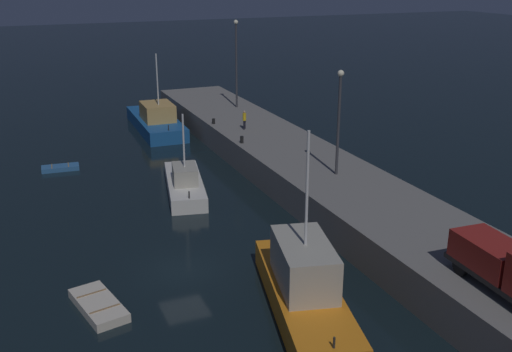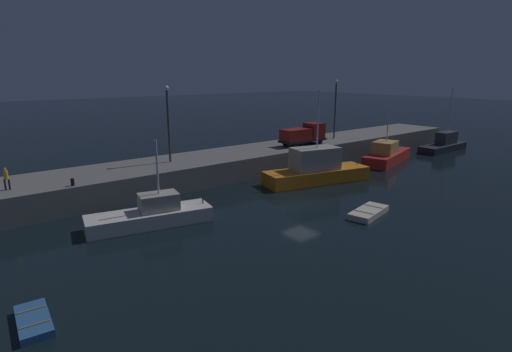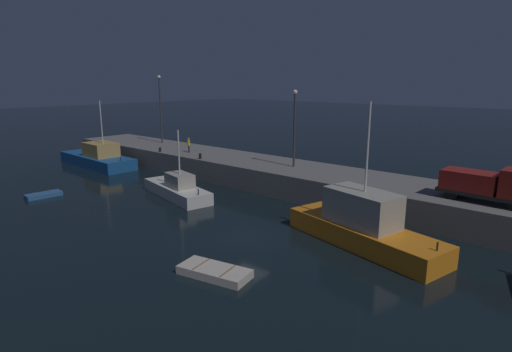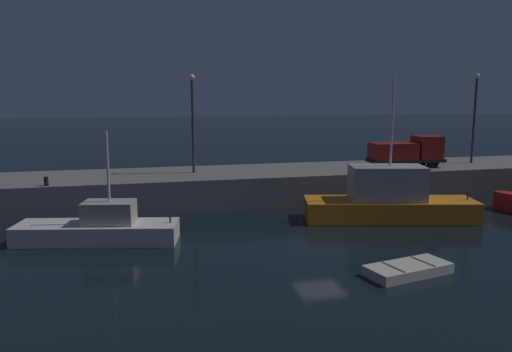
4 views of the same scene
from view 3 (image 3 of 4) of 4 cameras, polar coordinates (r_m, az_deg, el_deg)
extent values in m
plane|color=black|center=(27.76, -1.51, -8.72)|extent=(320.00, 320.00, 0.00)
cube|color=slate|center=(37.22, 11.69, -1.52)|extent=(79.00, 7.22, 2.24)
cube|color=orange|center=(27.48, 14.58, -7.88)|extent=(11.28, 5.52, 1.35)
cube|color=#ADA899|center=(27.06, 14.40, -4.24)|extent=(5.10, 3.47, 2.19)
cylinder|color=silver|center=(26.10, 15.15, 3.81)|extent=(0.14, 0.14, 5.54)
cylinder|color=#262626|center=(24.50, 23.73, -8.88)|extent=(0.10, 0.10, 0.50)
cube|color=silver|center=(38.14, -10.88, -2.05)|extent=(9.06, 4.24, 1.06)
cube|color=#ADA899|center=(37.26, -10.48, -0.58)|extent=(3.03, 2.23, 1.22)
cylinder|color=silver|center=(36.72, -10.61, 3.26)|extent=(0.14, 0.14, 3.86)
cylinder|color=#262626|center=(34.49, -7.96, -2.20)|extent=(0.10, 0.10, 0.50)
cube|color=#195193|center=(54.92, -21.04, 2.03)|extent=(12.38, 4.11, 1.32)
cube|color=tan|center=(53.65, -20.61, 3.45)|extent=(4.09, 3.03, 1.67)
cylinder|color=silver|center=(52.66, -20.57, 6.97)|extent=(0.14, 0.14, 5.02)
cylinder|color=#262626|center=(49.82, -18.19, 2.27)|extent=(0.10, 0.10, 0.50)
cube|color=beige|center=(22.96, -5.75, -13.00)|extent=(4.21, 2.48, 0.46)
cube|color=olive|center=(23.32, -7.56, -11.95)|extent=(0.40, 1.49, 0.04)
cube|color=olive|center=(22.42, -3.89, -12.93)|extent=(0.40, 1.49, 0.04)
cube|color=#2D6099|center=(42.12, -27.25, -2.34)|extent=(1.50, 3.06, 0.37)
cube|color=olive|center=(41.90, -28.12, -2.22)|extent=(1.15, 0.17, 0.04)
cube|color=olive|center=(42.26, -26.44, -1.93)|extent=(1.15, 0.17, 0.04)
cylinder|color=#38383D|center=(56.10, -13.01, 8.71)|extent=(0.20, 0.20, 8.34)
sphere|color=#F9EFCC|center=(55.97, -13.24, 13.15)|extent=(0.44, 0.44, 0.44)
cylinder|color=#38383D|center=(39.29, 5.31, 6.20)|extent=(0.20, 0.20, 6.84)
sphere|color=#F9EFCC|center=(39.03, 5.42, 11.45)|extent=(0.44, 0.44, 0.44)
cylinder|color=black|center=(33.22, 26.30, -1.57)|extent=(0.91, 0.33, 0.90)
cylinder|color=black|center=(31.66, 25.35, -2.13)|extent=(0.91, 0.33, 0.90)
cube|color=black|center=(31.89, 29.14, -2.20)|extent=(6.16, 2.32, 0.25)
cube|color=maroon|center=(32.00, 27.42, -0.54)|extent=(3.62, 2.18, 1.29)
cylinder|color=black|center=(48.38, -9.25, 3.74)|extent=(0.13, 0.13, 0.80)
cylinder|color=black|center=(48.07, -9.23, 3.68)|extent=(0.13, 0.13, 0.80)
cylinder|color=yellow|center=(48.11, -9.27, 4.57)|extent=(0.43, 0.43, 0.66)
sphere|color=tan|center=(48.05, -9.29, 5.09)|extent=(0.19, 0.19, 0.19)
cylinder|color=black|center=(49.36, -13.09, 3.57)|extent=(0.28, 0.28, 0.49)
cylinder|color=black|center=(44.01, -7.70, 2.74)|extent=(0.28, 0.28, 0.57)
camera|label=1|loc=(16.95, 91.55, 19.53)|focal=42.20mm
camera|label=2|loc=(40.52, -54.75, 8.08)|focal=28.43mm
camera|label=4|loc=(27.53, -59.83, 1.89)|focal=34.99mm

